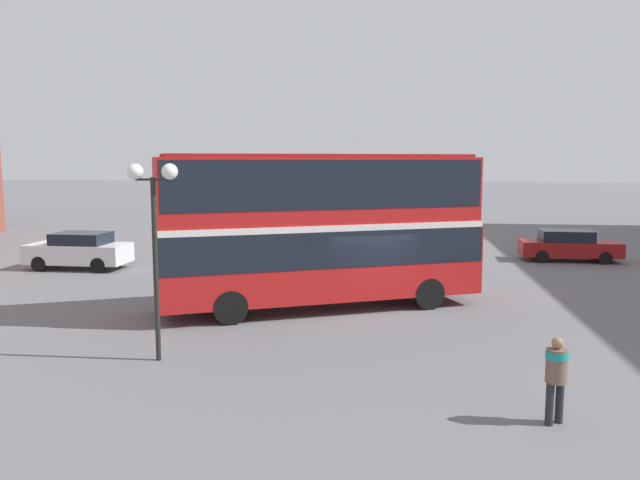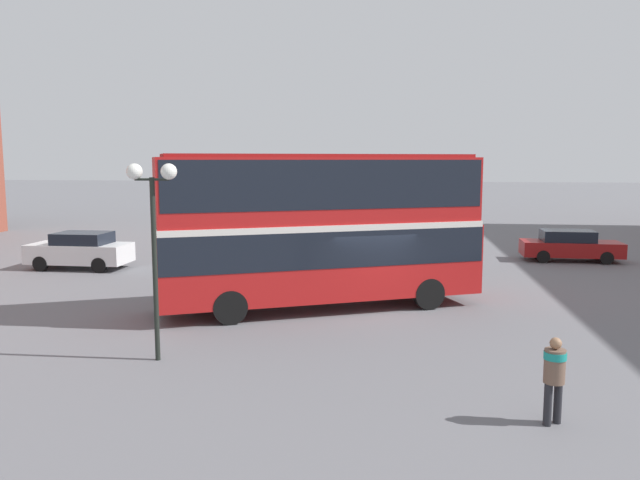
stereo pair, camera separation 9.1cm
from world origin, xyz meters
name	(u,v)px [view 1 (the left image)]	position (x,y,z in m)	size (l,w,h in m)	color
ground_plane	(376,311)	(0.00, 0.00, 0.00)	(240.00, 240.00, 0.00)	slate
double_decker_bus	(320,221)	(-1.85, 0.19, 2.86)	(10.59, 6.59, 5.01)	red
pedestrian_foreground	(556,371)	(3.50, -8.27, 1.01)	(0.56, 0.56, 1.64)	#232328
parked_car_kerb_near	(569,245)	(8.87, 11.17, 0.75)	(4.62, 1.91, 1.49)	maroon
parked_car_kerb_far	(79,250)	(-13.38, 6.28, 0.83)	(4.41, 1.98, 1.64)	silver
street_lamp_twin_globe	(154,208)	(-5.11, -5.59, 3.72)	(1.22, 0.38, 4.75)	black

